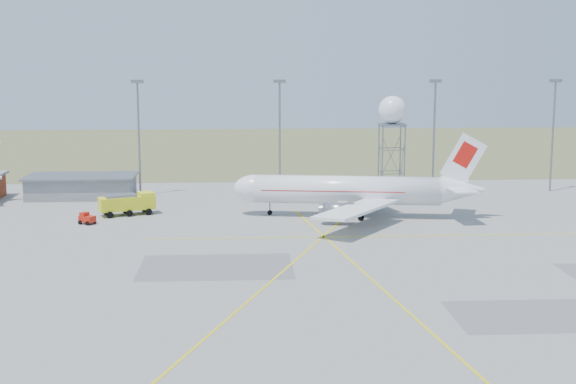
{
  "coord_description": "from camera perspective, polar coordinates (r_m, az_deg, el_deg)",
  "views": [
    {
      "loc": [
        -16.99,
        -76.89,
        24.3
      ],
      "look_at": [
        -10.05,
        40.0,
        4.65
      ],
      "focal_mm": 50.0,
      "sensor_mm": 36.0,
      "label": 1
    }
  ],
  "objects": [
    {
      "name": "ground",
      "position": [
        82.41,
        8.73,
        -7.74
      ],
      "size": [
        400.0,
        400.0,
        0.0
      ],
      "primitive_type": "plane",
      "color": "#999A95",
      "rests_on": "ground"
    },
    {
      "name": "mast_d",
      "position": [
        154.32,
        18.34,
        4.5
      ],
      "size": [
        2.2,
        0.5,
        20.5
      ],
      "color": "slate",
      "rests_on": "ground"
    },
    {
      "name": "radar_tower",
      "position": [
        142.67,
        7.39,
        3.68
      ],
      "size": [
        4.9,
        4.9,
        17.74
      ],
      "color": "slate",
      "rests_on": "ground"
    },
    {
      "name": "grass_strip",
      "position": [
        218.9,
        1.07,
        3.16
      ],
      "size": [
        400.0,
        120.0,
        0.03
      ],
      "primitive_type": "cube",
      "color": "#606A3A",
      "rests_on": "ground"
    },
    {
      "name": "baggage_tug",
      "position": [
        122.21,
        -14.11,
        -1.92
      ],
      "size": [
        2.68,
        2.6,
        1.73
      ],
      "rotation": [
        0.0,
        0.0,
        -0.55
      ],
      "color": "red",
      "rests_on": "ground"
    },
    {
      "name": "fire_truck",
      "position": [
        127.67,
        -11.27,
        -0.88
      ],
      "size": [
        8.98,
        5.73,
        3.41
      ],
      "rotation": [
        0.0,
        0.0,
        0.37
      ],
      "color": "yellow",
      "rests_on": "ground"
    },
    {
      "name": "mast_b",
      "position": [
        143.58,
        -0.6,
        4.64
      ],
      "size": [
        2.2,
        0.5,
        20.5
      ],
      "color": "slate",
      "rests_on": "ground"
    },
    {
      "name": "mast_c",
      "position": [
        147.62,
        10.36,
        4.62
      ],
      "size": [
        2.2,
        0.5,
        20.5
      ],
      "color": "slate",
      "rests_on": "ground"
    },
    {
      "name": "building_grey",
      "position": [
        145.37,
        -14.47,
        0.39
      ],
      "size": [
        19.0,
        10.0,
        3.9
      ],
      "color": "gray",
      "rests_on": "ground"
    },
    {
      "name": "airliner_main",
      "position": [
        123.9,
        4.54,
        0.09
      ],
      "size": [
        38.72,
        37.26,
        13.19
      ],
      "rotation": [
        0.0,
        0.0,
        2.99
      ],
      "color": "white",
      "rests_on": "ground"
    },
    {
      "name": "mast_a",
      "position": [
        144.54,
        -10.58,
        4.51
      ],
      "size": [
        2.2,
        0.5,
        20.5
      ],
      "color": "slate",
      "rests_on": "ground"
    }
  ]
}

